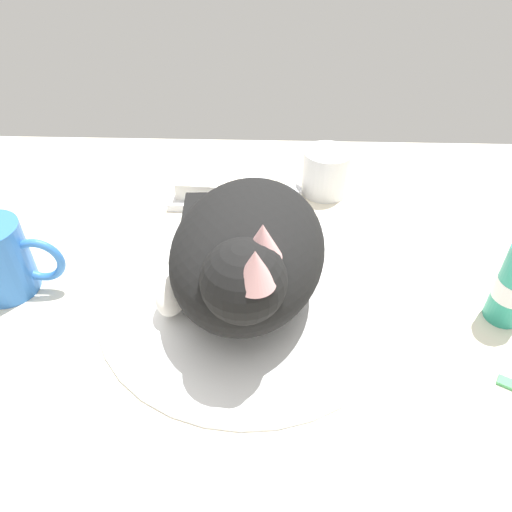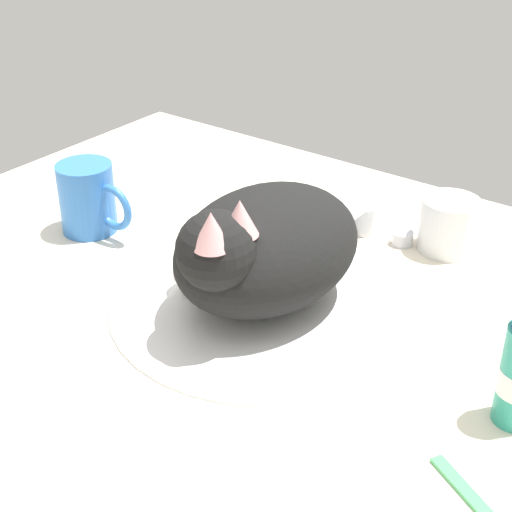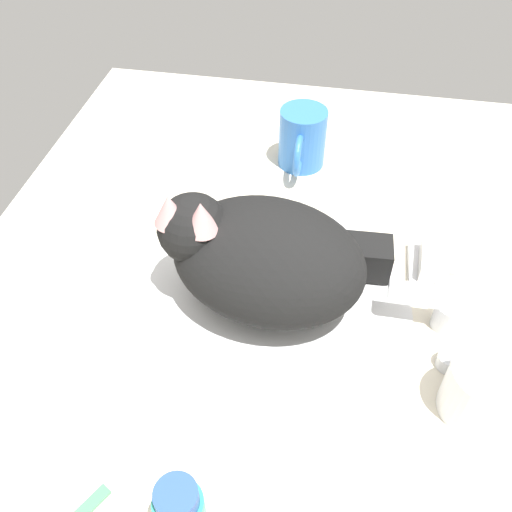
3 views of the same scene
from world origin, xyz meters
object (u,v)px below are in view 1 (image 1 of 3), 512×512
Objects in this scene: cat at (244,254)px; coffee_mug at (1,260)px; soap_bar at (199,187)px; rinse_cup at (326,172)px; faucet at (255,188)px.

cat is 29.30cm from coffee_mug.
soap_bar is at bearing 110.74° from cat.
coffee_mug is 46.97cm from rinse_cup.
faucet is at bearing -163.56° from rinse_cup.
rinse_cup is (11.42, 24.89, -4.00)cm from cat.
soap_bar is (21.00, 20.25, -2.20)cm from coffee_mug.
coffee_mug is (-29.15, 1.26, -2.77)cm from cat.
soap_bar is at bearing 43.96° from coffee_mug.
faucet is 2.26× the size of soap_bar.
cat is 27.68cm from rinse_cup.
faucet is 11.52cm from rinse_cup.
cat reaches higher than faucet.
rinse_cup is 1.15× the size of soap_bar.
cat reaches higher than rinse_cup.
cat is at bearing -2.48° from coffee_mug.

